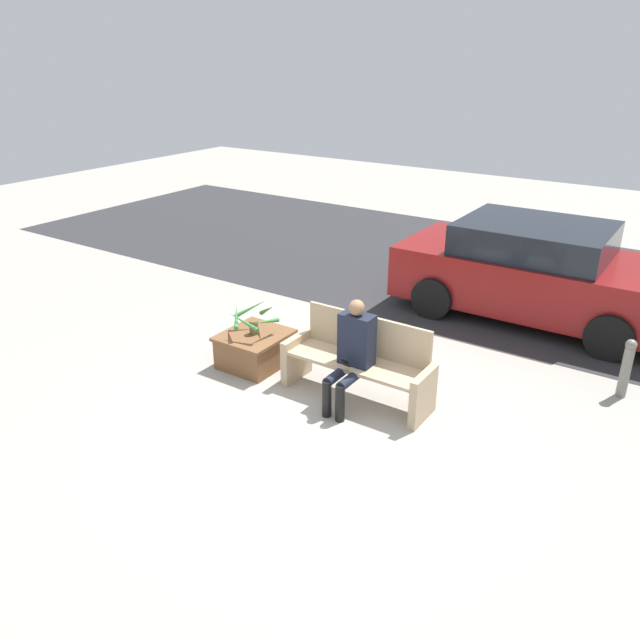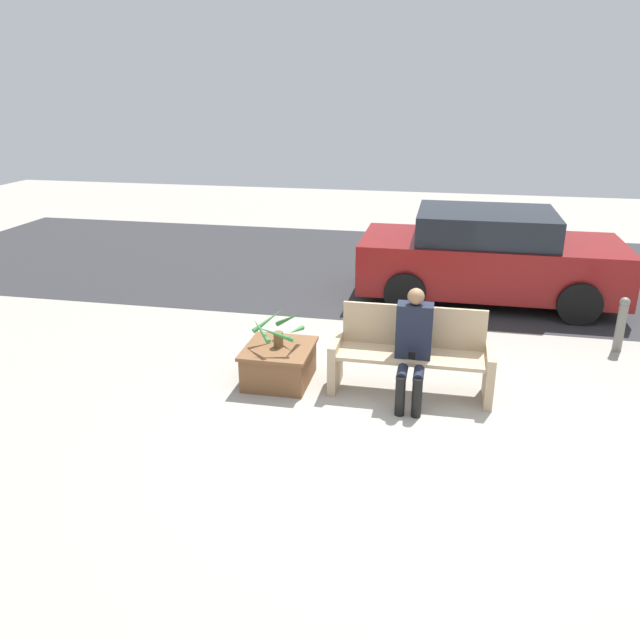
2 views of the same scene
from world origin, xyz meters
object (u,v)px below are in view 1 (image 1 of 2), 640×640
object	(u,v)px
bollard_post	(626,367)
bench	(359,362)
person_seated	(352,350)
parked_car	(536,271)
planter_box	(255,348)
potted_plant	(253,318)

from	to	relation	value
bollard_post	bench	bearing A→B (deg)	-146.42
person_seated	parked_car	xyz separation A→B (m)	(0.93, 3.70, 0.03)
person_seated	planter_box	bearing A→B (deg)	174.75
person_seated	planter_box	distance (m)	1.58
person_seated	potted_plant	size ratio (longest dim) A/B	1.98
bench	person_seated	size ratio (longest dim) A/B	1.42
bench	planter_box	world-z (taller)	bench
person_seated	potted_plant	world-z (taller)	person_seated
planter_box	bollard_post	world-z (taller)	bollard_post
parked_car	bollard_post	size ratio (longest dim) A/B	5.51
parked_car	person_seated	bearing A→B (deg)	-104.09
person_seated	bollard_post	xyz separation A→B (m)	(2.53, 1.89, -0.29)
planter_box	potted_plant	size ratio (longest dim) A/B	1.31
planter_box	potted_plant	xyz separation A→B (m)	(-0.00, -0.01, 0.41)
planter_box	bollard_post	size ratio (longest dim) A/B	1.14
bench	parked_car	xyz separation A→B (m)	(0.95, 3.50, 0.27)
potted_plant	person_seated	bearing A→B (deg)	-4.87
potted_plant	parked_car	distance (m)	4.33
bollard_post	planter_box	bearing A→B (deg)	-156.58
parked_car	potted_plant	bearing A→B (deg)	-124.38
planter_box	potted_plant	world-z (taller)	potted_plant
bench	potted_plant	xyz separation A→B (m)	(-1.49, -0.07, 0.21)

